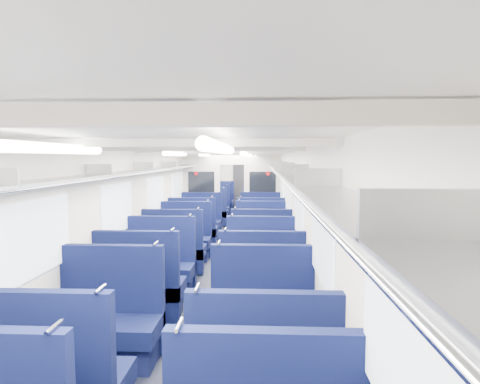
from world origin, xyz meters
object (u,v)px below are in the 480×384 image
(seat_15, at_px, (261,240))
(seat_22, at_px, (213,209))
(seat_27, at_px, (261,202))
(seat_16, at_px, (193,232))
(bulkhead, at_px, (232,191))
(seat_23, at_px, (261,209))
(seat_20, at_px, (209,214))
(seat_10, at_px, (159,269))
(seat_11, at_px, (262,269))
(seat_25, at_px, (261,205))
(seat_24, at_px, (217,205))
(seat_17, at_px, (261,232))
(seat_13, at_px, (261,252))
(seat_19, at_px, (261,223))
(seat_9, at_px, (262,290))
(seat_18, at_px, (200,224))
(seat_26, at_px, (220,202))
(end_door, at_px, (242,185))
(seat_14, at_px, (185,241))
(seat_7, at_px, (262,325))
(seat_8, at_px, (140,290))
(seat_12, at_px, (174,252))
(seat_6, at_px, (109,326))
(seat_21, at_px, (261,214))

(seat_15, xyz_separation_m, seat_22, (-1.66, 5.32, 0.00))
(seat_27, bearing_deg, seat_16, -103.96)
(bulkhead, bearing_deg, seat_23, 72.98)
(seat_22, bearing_deg, seat_20, -90.00)
(seat_10, height_order, seat_11, same)
(seat_25, bearing_deg, seat_24, 178.33)
(seat_17, bearing_deg, seat_13, -90.00)
(seat_19, xyz_separation_m, seat_24, (-1.66, 4.34, 0.00))
(seat_9, distance_m, seat_20, 7.80)
(seat_18, height_order, seat_26, same)
(seat_11, xyz_separation_m, seat_27, (0.00, 10.02, 0.00))
(seat_23, bearing_deg, seat_17, -90.00)
(seat_13, distance_m, seat_20, 5.57)
(end_door, relative_size, seat_18, 1.57)
(seat_19, bearing_deg, seat_26, 107.35)
(seat_14, bearing_deg, seat_7, -69.43)
(seat_7, relative_size, seat_13, 1.00)
(seat_8, xyz_separation_m, seat_12, (0.00, 2.26, 0.00))
(seat_20, distance_m, seat_26, 3.46)
(seat_15, height_order, seat_23, same)
(seat_16, distance_m, seat_26, 6.68)
(seat_12, height_order, seat_24, same)
(seat_13, bearing_deg, seat_25, 90.00)
(seat_7, xyz_separation_m, seat_12, (-1.66, 3.36, 0.00))
(seat_11, relative_size, seat_19, 1.00)
(seat_20, bearing_deg, seat_11, -75.82)
(seat_16, bearing_deg, seat_7, -73.40)
(bulkhead, distance_m, seat_19, 1.27)
(seat_20, bearing_deg, seat_8, -90.00)
(seat_8, relative_size, seat_14, 1.00)
(bulkhead, bearing_deg, seat_6, -96.31)
(end_door, distance_m, seat_19, 6.83)
(seat_15, bearing_deg, seat_14, -173.85)
(seat_23, bearing_deg, seat_8, -100.43)
(bulkhead, distance_m, seat_26, 4.98)
(seat_6, height_order, seat_22, same)
(seat_13, height_order, seat_18, same)
(seat_23, relative_size, seat_25, 1.00)
(end_door, relative_size, seat_11, 1.57)
(seat_10, height_order, seat_24, same)
(seat_19, distance_m, seat_22, 3.41)
(seat_7, xyz_separation_m, seat_20, (-1.66, 8.80, 0.00))
(seat_20, distance_m, seat_22, 1.12)
(seat_9, distance_m, seat_16, 4.70)
(bulkhead, bearing_deg, seat_19, -29.87)
(seat_12, height_order, seat_19, same)
(seat_8, relative_size, seat_21, 1.00)
(seat_12, height_order, seat_16, same)
(seat_8, relative_size, seat_15, 1.00)
(seat_11, distance_m, seat_27, 10.02)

